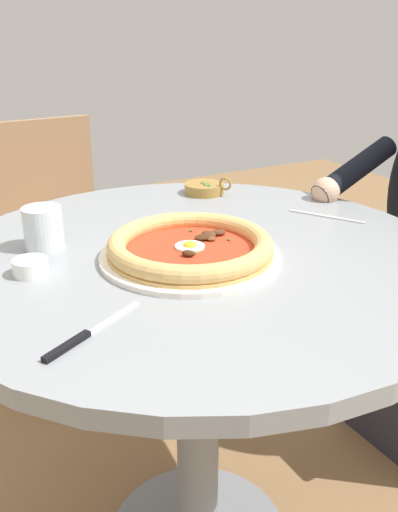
{
  "coord_description": "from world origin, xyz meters",
  "views": [
    {
      "loc": [
        -0.87,
        0.49,
        1.16
      ],
      "look_at": [
        -0.01,
        0.0,
        0.75
      ],
      "focal_mm": 39.36,
      "sensor_mm": 36.0,
      "label": 1
    }
  ],
  "objects_px": {
    "pizza_on_plate": "(190,248)",
    "fork_utensil": "(326,216)",
    "water_glass": "(44,230)",
    "cafe_chair_spare_near": "(55,222)",
    "steak_knife": "(81,338)",
    "ramekin_capers": "(30,266)",
    "olive_pan": "(205,188)",
    "dining_table": "(198,314)"
  },
  "relations": [
    {
      "from": "water_glass",
      "to": "cafe_chair_spare_near",
      "type": "height_order",
      "value": "cafe_chair_spare_near"
    },
    {
      "from": "dining_table",
      "to": "pizza_on_plate",
      "type": "bearing_deg",
      "value": 131.67
    },
    {
      "from": "steak_knife",
      "to": "fork_utensil",
      "type": "height_order",
      "value": "steak_knife"
    },
    {
      "from": "pizza_on_plate",
      "to": "ramekin_capers",
      "type": "height_order",
      "value": "pizza_on_plate"
    },
    {
      "from": "dining_table",
      "to": "steak_knife",
      "type": "bearing_deg",
      "value": 124.46
    },
    {
      "from": "steak_knife",
      "to": "ramekin_capers",
      "type": "distance_m",
      "value": 0.25
    },
    {
      "from": "water_glass",
      "to": "fork_utensil",
      "type": "relative_size",
      "value": 0.53
    },
    {
      "from": "fork_utensil",
      "to": "dining_table",
      "type": "bearing_deg",
      "value": 95.24
    },
    {
      "from": "dining_table",
      "to": "fork_utensil",
      "type": "bearing_deg",
      "value": -84.76
    },
    {
      "from": "olive_pan",
      "to": "cafe_chair_spare_near",
      "type": "height_order",
      "value": "cafe_chair_spare_near"
    },
    {
      "from": "olive_pan",
      "to": "cafe_chair_spare_near",
      "type": "relative_size",
      "value": 0.13
    },
    {
      "from": "ramekin_capers",
      "to": "fork_utensil",
      "type": "height_order",
      "value": "ramekin_capers"
    },
    {
      "from": "ramekin_capers",
      "to": "water_glass",
      "type": "bearing_deg",
      "value": -26.53
    },
    {
      "from": "steak_knife",
      "to": "ramekin_capers",
      "type": "bearing_deg",
      "value": 1.22
    },
    {
      "from": "pizza_on_plate",
      "to": "steak_knife",
      "type": "xyz_separation_m",
      "value": [
        -0.18,
        0.27,
        -0.02
      ]
    },
    {
      "from": "pizza_on_plate",
      "to": "olive_pan",
      "type": "height_order",
      "value": "olive_pan"
    },
    {
      "from": "fork_utensil",
      "to": "ramekin_capers",
      "type": "bearing_deg",
      "value": 88.78
    },
    {
      "from": "olive_pan",
      "to": "cafe_chair_spare_near",
      "type": "xyz_separation_m",
      "value": [
        0.63,
        0.23,
        -0.24
      ]
    },
    {
      "from": "ramekin_capers",
      "to": "cafe_chair_spare_near",
      "type": "distance_m",
      "value": 0.98
    },
    {
      "from": "dining_table",
      "to": "pizza_on_plate",
      "type": "height_order",
      "value": "pizza_on_plate"
    },
    {
      "from": "fork_utensil",
      "to": "cafe_chair_spare_near",
      "type": "xyz_separation_m",
      "value": [
        0.92,
        0.37,
        -0.23
      ]
    },
    {
      "from": "olive_pan",
      "to": "dining_table",
      "type": "bearing_deg",
      "value": 147.95
    },
    {
      "from": "water_glass",
      "to": "olive_pan",
      "type": "bearing_deg",
      "value": -69.18
    },
    {
      "from": "pizza_on_plate",
      "to": "dining_table",
      "type": "bearing_deg",
      "value": -48.33
    },
    {
      "from": "cafe_chair_spare_near",
      "to": "fork_utensil",
      "type": "bearing_deg",
      "value": -157.89
    },
    {
      "from": "water_glass",
      "to": "ramekin_capers",
      "type": "bearing_deg",
      "value": 153.47
    },
    {
      "from": "pizza_on_plate",
      "to": "fork_utensil",
      "type": "height_order",
      "value": "pizza_on_plate"
    },
    {
      "from": "cafe_chair_spare_near",
      "to": "steak_knife",
      "type": "bearing_deg",
      "value": 166.64
    },
    {
      "from": "olive_pan",
      "to": "cafe_chair_spare_near",
      "type": "bearing_deg",
      "value": 20.24
    },
    {
      "from": "steak_knife",
      "to": "ramekin_capers",
      "type": "xyz_separation_m",
      "value": [
        0.25,
        0.01,
        0.01
      ]
    },
    {
      "from": "pizza_on_plate",
      "to": "cafe_chair_spare_near",
      "type": "bearing_deg",
      "value": -0.34
    },
    {
      "from": "steak_knife",
      "to": "cafe_chair_spare_near",
      "type": "bearing_deg",
      "value": -13.36
    },
    {
      "from": "ramekin_capers",
      "to": "fork_utensil",
      "type": "distance_m",
      "value": 0.66
    },
    {
      "from": "pizza_on_plate",
      "to": "cafe_chair_spare_near",
      "type": "distance_m",
      "value": 1.01
    },
    {
      "from": "olive_pan",
      "to": "fork_utensil",
      "type": "xyz_separation_m",
      "value": [
        -0.3,
        -0.14,
        -0.01
      ]
    },
    {
      "from": "pizza_on_plate",
      "to": "water_glass",
      "type": "bearing_deg",
      "value": 50.4
    },
    {
      "from": "water_glass",
      "to": "ramekin_capers",
      "type": "relative_size",
      "value": 1.36
    },
    {
      "from": "cafe_chair_spare_near",
      "to": "dining_table",
      "type": "bearing_deg",
      "value": -178.52
    },
    {
      "from": "water_glass",
      "to": "fork_utensil",
      "type": "distance_m",
      "value": 0.61
    },
    {
      "from": "dining_table",
      "to": "ramekin_capers",
      "type": "relative_size",
      "value": 16.21
    },
    {
      "from": "steak_knife",
      "to": "olive_pan",
      "type": "bearing_deg",
      "value": -43.41
    },
    {
      "from": "dining_table",
      "to": "water_glass",
      "type": "xyz_separation_m",
      "value": [
        0.16,
        0.25,
        0.17
      ]
    }
  ]
}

